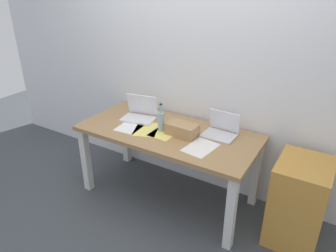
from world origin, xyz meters
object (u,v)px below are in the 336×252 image
laptop_right (221,131)px  beer_bottle (161,121)px  filing_cabinet (298,202)px  computer_mouse (142,109)px  cardboard_box (182,130)px  desk (168,140)px  laptop_left (140,114)px

laptop_right → beer_bottle: bearing=-158.8°
laptop_right → filing_cabinet: size_ratio=0.40×
computer_mouse → laptop_right: bearing=-22.7°
laptop_right → cardboard_box: size_ratio=1.04×
laptop_right → computer_mouse: bearing=173.4°
filing_cabinet → cardboard_box: bearing=-176.0°
desk → laptop_right: size_ratio=5.69×
laptop_left → filing_cabinet: laptop_left is taller
beer_bottle → computer_mouse: beer_bottle is taller
laptop_left → computer_mouse: laptop_left is taller
desk → computer_mouse: bearing=150.4°
desk → cardboard_box: bearing=-1.6°
desk → cardboard_box: cardboard_box is taller
laptop_right → cardboard_box: (-0.30, -0.17, 0.01)m
filing_cabinet → laptop_left: bearing=179.1°
laptop_left → laptop_right: laptop_left is taller
laptop_right → cardboard_box: laptop_right is taller
desk → filing_cabinet: bearing=3.3°
desk → beer_bottle: (-0.06, -0.03, 0.20)m
beer_bottle → computer_mouse: size_ratio=2.62×
beer_bottle → filing_cabinet: bearing=4.3°
laptop_left → filing_cabinet: (1.56, -0.02, -0.41)m
laptop_left → computer_mouse: size_ratio=3.55×
desk → laptop_left: size_ratio=4.63×
desk → laptop_left: (-0.38, 0.09, 0.15)m
laptop_left → cardboard_box: laptop_left is taller
filing_cabinet → beer_bottle: bearing=-175.7°
cardboard_box → filing_cabinet: (1.03, 0.07, -0.41)m
laptop_left → filing_cabinet: 1.61m
cardboard_box → computer_mouse: bearing=156.1°
laptop_right → beer_bottle: beer_bottle is taller
filing_cabinet → laptop_right: bearing=172.2°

